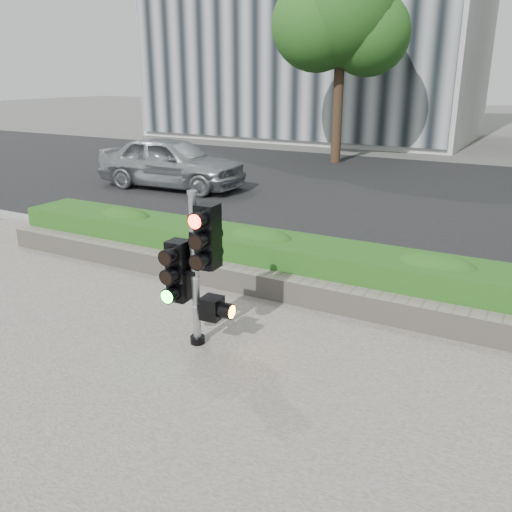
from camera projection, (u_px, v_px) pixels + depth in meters
name	position (u px, v px, depth m)	size (l,w,h in m)	color
ground	(247.00, 367.00, 6.10)	(120.00, 120.00, 0.00)	#51514C
road	(433.00, 198.00, 14.40)	(60.00, 13.00, 0.02)	black
curb	(344.00, 276.00, 8.69)	(60.00, 0.25, 0.12)	gray
stone_wall	(314.00, 294.00, 7.61)	(12.00, 0.32, 0.34)	gray
hedge	(331.00, 269.00, 8.10)	(12.00, 1.00, 0.68)	#3B902C
tree_left	(342.00, 16.00, 18.64)	(4.61, 4.03, 7.34)	black
traffic_signal	(198.00, 262.00, 6.26)	(0.66, 0.49, 1.88)	black
car_silver	(171.00, 162.00, 15.40)	(1.73, 4.30, 1.46)	#A0A2A7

